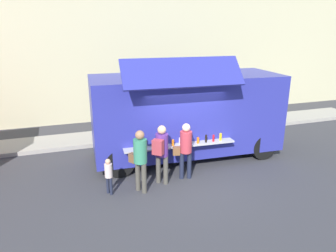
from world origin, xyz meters
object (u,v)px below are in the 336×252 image
(customer_mid_with_backpack, at_px, (161,149))
(customer_rear_waiting, at_px, (140,156))
(customer_front_ordering, at_px, (185,147))
(child_near_queue, at_px, (109,173))
(trash_bin, at_px, (250,116))
(food_truck_main, at_px, (187,113))

(customer_mid_with_backpack, bearing_deg, customer_rear_waiting, 149.00)
(customer_front_ordering, height_order, customer_rear_waiting, customer_rear_waiting)
(customer_mid_with_backpack, relative_size, child_near_queue, 1.71)
(customer_mid_with_backpack, distance_m, child_near_queue, 1.60)
(trash_bin, bearing_deg, child_near_queue, -149.52)
(customer_front_ordering, bearing_deg, food_truck_main, -9.30)
(food_truck_main, distance_m, trash_bin, 4.83)
(customer_front_ordering, height_order, customer_mid_with_backpack, customer_mid_with_backpack)
(trash_bin, height_order, customer_front_ordering, customer_front_ordering)
(food_truck_main, distance_m, customer_front_ordering, 1.85)
(trash_bin, bearing_deg, customer_mid_with_backpack, -143.80)
(trash_bin, xyz_separation_m, customer_rear_waiting, (-6.23, -4.29, 0.59))
(customer_rear_waiting, bearing_deg, customer_mid_with_backpack, -13.76)
(child_near_queue, bearing_deg, customer_rear_waiting, -40.43)
(customer_front_ordering, xyz_separation_m, child_near_queue, (-2.30, -0.21, -0.41))
(trash_bin, distance_m, child_near_queue, 8.21)
(trash_bin, distance_m, customer_mid_with_backpack, 6.90)
(child_near_queue, bearing_deg, food_truck_main, -0.32)
(food_truck_main, height_order, trash_bin, food_truck_main)
(customer_mid_with_backpack, xyz_separation_m, customer_rear_waiting, (-0.68, -0.23, -0.02))
(food_truck_main, xyz_separation_m, customer_rear_waiting, (-2.14, -1.97, -0.51))
(customer_front_ordering, bearing_deg, customer_rear_waiting, 116.43)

